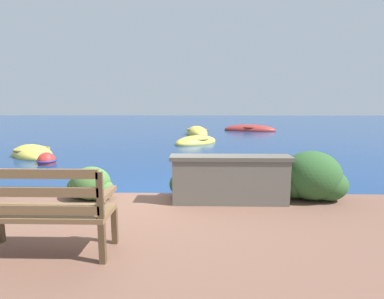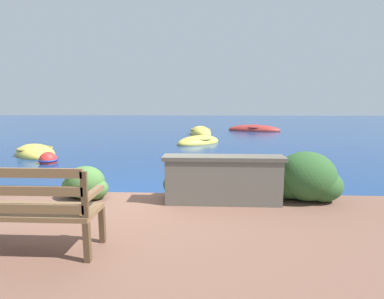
{
  "view_description": "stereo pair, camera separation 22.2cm",
  "coord_description": "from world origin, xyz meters",
  "px_view_note": "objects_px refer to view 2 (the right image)",
  "views": [
    {
      "loc": [
        0.92,
        -4.96,
        1.74
      ],
      "look_at": [
        0.72,
        3.79,
        0.4
      ],
      "focal_mm": 28.0,
      "sensor_mm": 36.0,
      "label": 1
    },
    {
      "loc": [
        1.14,
        -4.95,
        1.74
      ],
      "look_at": [
        0.72,
        3.79,
        0.4
      ],
      "focal_mm": 28.0,
      "sensor_mm": 36.0,
      "label": 2
    }
  ],
  "objects_px": {
    "rowboat_outer": "(254,130)",
    "mooring_buoy": "(48,160)",
    "park_bench": "(30,208)",
    "rowboat_far": "(200,133)",
    "rowboat_nearest": "(35,153)",
    "rowboat_mid": "(199,142)"
  },
  "relations": [
    {
      "from": "rowboat_nearest",
      "to": "rowboat_outer",
      "type": "bearing_deg",
      "value": 93.22
    },
    {
      "from": "park_bench",
      "to": "rowboat_nearest",
      "type": "bearing_deg",
      "value": 117.35
    },
    {
      "from": "park_bench",
      "to": "mooring_buoy",
      "type": "distance_m",
      "value": 6.4
    },
    {
      "from": "park_bench",
      "to": "mooring_buoy",
      "type": "height_order",
      "value": "park_bench"
    },
    {
      "from": "rowboat_nearest",
      "to": "mooring_buoy",
      "type": "height_order",
      "value": "rowboat_nearest"
    },
    {
      "from": "rowboat_outer",
      "to": "mooring_buoy",
      "type": "distance_m",
      "value": 13.42
    },
    {
      "from": "park_bench",
      "to": "rowboat_far",
      "type": "relative_size",
      "value": 0.55
    },
    {
      "from": "rowboat_nearest",
      "to": "rowboat_mid",
      "type": "relative_size",
      "value": 0.99
    },
    {
      "from": "rowboat_nearest",
      "to": "mooring_buoy",
      "type": "relative_size",
      "value": 4.35
    },
    {
      "from": "park_bench",
      "to": "rowboat_nearest",
      "type": "xyz_separation_m",
      "value": [
        -4.06,
        6.99,
        -0.64
      ]
    },
    {
      "from": "rowboat_nearest",
      "to": "rowboat_outer",
      "type": "xyz_separation_m",
      "value": [
        8.92,
        9.63,
        0.0
      ]
    },
    {
      "from": "rowboat_nearest",
      "to": "rowboat_outer",
      "type": "relative_size",
      "value": 0.69
    },
    {
      "from": "rowboat_outer",
      "to": "mooring_buoy",
      "type": "relative_size",
      "value": 6.31
    },
    {
      "from": "rowboat_outer",
      "to": "mooring_buoy",
      "type": "bearing_deg",
      "value": -110.11
    },
    {
      "from": "park_bench",
      "to": "rowboat_outer",
      "type": "height_order",
      "value": "park_bench"
    },
    {
      "from": "park_bench",
      "to": "rowboat_mid",
      "type": "bearing_deg",
      "value": 79.31
    },
    {
      "from": "rowboat_nearest",
      "to": "rowboat_mid",
      "type": "bearing_deg",
      "value": 77.45
    },
    {
      "from": "park_bench",
      "to": "rowboat_mid",
      "type": "height_order",
      "value": "park_bench"
    },
    {
      "from": "park_bench",
      "to": "mooring_buoy",
      "type": "xyz_separation_m",
      "value": [
        -2.9,
        5.67,
        -0.61
      ]
    },
    {
      "from": "rowboat_nearest",
      "to": "rowboat_mid",
      "type": "distance_m",
      "value": 6.44
    },
    {
      "from": "mooring_buoy",
      "to": "rowboat_mid",
      "type": "bearing_deg",
      "value": 47.22
    },
    {
      "from": "rowboat_far",
      "to": "rowboat_outer",
      "type": "relative_size",
      "value": 0.7
    }
  ]
}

